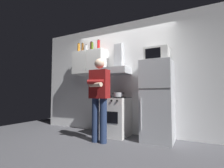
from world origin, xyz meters
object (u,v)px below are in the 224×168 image
bottle_liquor_amber (79,48)px  cooking_pot (118,95)px  bottle_canister_steel (86,49)px  stove_oven (115,116)px  bottle_soda_red (99,45)px  bottle_olive_oil (92,47)px  bottle_beer_brown (83,48)px  refrigerator (157,101)px  upper_cabinet (90,63)px  person_standing (99,96)px  range_hood (117,66)px  bottle_rum_dark (91,47)px  microwave (157,55)px

bottle_liquor_amber → cooking_pot: bearing=-9.5°
bottle_liquor_amber → bottle_canister_steel: 0.21m
stove_oven → bottle_canister_steel: bearing=170.8°
stove_oven → bottle_soda_red: size_ratio=3.28×
stove_oven → bottle_olive_oil: (-0.69, 0.09, 1.73)m
bottle_beer_brown → stove_oven: bearing=-7.2°
stove_oven → bottle_beer_brown: bottle_beer_brown is taller
bottle_canister_steel → bottle_soda_red: bearing=-5.6°
cooking_pot → bottle_beer_brown: 1.73m
bottle_olive_oil → bottle_beer_brown: bottle_beer_brown is taller
refrigerator → cooking_pot: (-0.82, -0.12, 0.12)m
bottle_beer_brown → upper_cabinet: bearing=-1.5°
person_standing → cooking_pot: (0.18, 0.49, 0.02)m
range_hood → stove_oven: bearing=-90.0°
upper_cabinet → range_hood: (0.80, 0.00, -0.15)m
bottle_soda_red → bottle_rum_dark: bearing=167.3°
refrigerator → bottle_soda_red: 2.01m
bottle_rum_dark → upper_cabinet: bearing=-120.4°
stove_oven → microwave: 1.62m
range_hood → microwave: size_ratio=1.56×
bottle_beer_brown → bottle_rum_dark: bearing=8.1°
refrigerator → upper_cabinet: bearing=175.9°
range_hood → microwave: 0.97m
upper_cabinet → range_hood: size_ratio=1.20×
stove_oven → refrigerator: size_ratio=0.55×
upper_cabinet → range_hood: range_hood is taller
range_hood → bottle_soda_red: bearing=-178.2°
upper_cabinet → cooking_pot: bearing=-14.7°
cooking_pot → bottle_beer_brown: (-1.16, 0.25, 1.25)m
range_hood → bottle_canister_steel: 1.08m
stove_oven → microwave: (0.95, 0.02, 1.31)m
bottle_soda_red → bottle_rum_dark: (-0.26, 0.06, 0.00)m
refrigerator → microwave: (-0.00, 0.02, 0.94)m
range_hood → bottle_olive_oil: (-0.69, -0.03, 0.56)m
microwave → bottle_rum_dark: bearing=175.1°
microwave → bottle_liquor_amber: (-2.08, 0.07, 0.43)m
cooking_pot → bottle_soda_red: bottle_soda_red is taller
bottle_beer_brown → person_standing: bearing=-36.8°
range_hood → bottle_beer_brown: bottle_beer_brown is taller
cooking_pot → microwave: bearing=9.6°
person_standing → bottle_soda_red: bottle_soda_red is taller
microwave → bottle_beer_brown: size_ratio=1.82×
upper_cabinet → bottle_olive_oil: bearing=-17.5°
bottle_soda_red → bottle_canister_steel: bearing=174.4°
bottle_olive_oil → bottle_beer_brown: size_ratio=0.87×
stove_oven → range_hood: (0.00, 0.13, 1.16)m
person_standing → bottle_rum_dark: size_ratio=5.99×
stove_oven → refrigerator: (0.95, 0.00, 0.37)m
refrigerator → person_standing: person_standing is taller
refrigerator → bottle_beer_brown: bottle_beer_brown is taller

